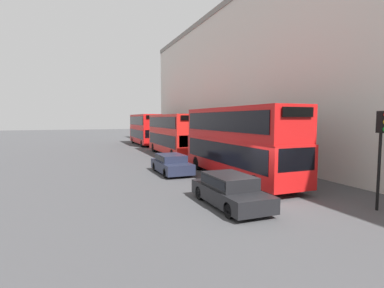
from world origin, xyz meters
The scene contains 8 objects.
ground_plane centered at (0.00, 0.00, 0.00)m, with size 200.00×200.00×0.00m, color #424244.
building_facade centered at (7.00, 0.00, 8.20)m, with size 1.10×80.00×15.78m.
bus_leading centered at (1.60, 4.87, 2.50)m, with size 2.59×11.06×4.55m.
bus_second_in_queue centered at (1.60, 18.30, 2.36)m, with size 2.59×10.39×4.28m.
bus_third_in_queue centered at (1.60, 31.54, 2.45)m, with size 2.59×10.03×4.45m.
car_dark_sedan centered at (-1.80, -0.33, 0.74)m, with size 1.85×4.54×1.39m.
car_hatchback centered at (-1.80, 8.12, 0.71)m, with size 1.88×4.35×1.34m.
traffic_light centered at (3.67, -3.21, 2.99)m, with size 0.30×0.36×4.17m.
Camera 1 is at (-8.14, -11.79, 3.86)m, focal length 28.00 mm.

